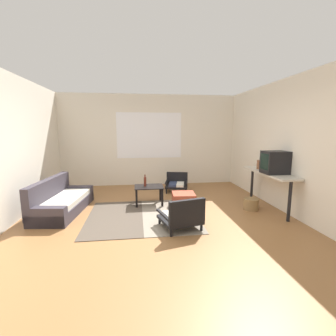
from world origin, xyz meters
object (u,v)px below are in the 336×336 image
object	(u,v)px
coffee_table	(149,190)
armchair_striped_foreground	(182,216)
ottoman_orange	(184,200)
couch	(61,202)
wicker_basket	(251,204)
crt_television	(275,162)
clay_vase	(261,164)
console_shelf	(269,176)
armchair_by_window	(177,183)
glass_bottle	(145,181)

from	to	relation	value
coffee_table	armchair_striped_foreground	xyz separation A→B (m)	(0.48, -1.45, -0.10)
ottoman_orange	armchair_striped_foreground	bearing A→B (deg)	-102.50
couch	wicker_basket	bearing A→B (deg)	-5.17
ottoman_orange	wicker_basket	size ratio (longest dim) A/B	1.54
couch	crt_television	size ratio (longest dim) A/B	3.77
armchair_striped_foreground	clay_vase	bearing A→B (deg)	30.45
armchair_striped_foreground	coffee_table	bearing A→B (deg)	108.38
coffee_table	ottoman_orange	bearing A→B (deg)	-23.97
ottoman_orange	wicker_basket	world-z (taller)	ottoman_orange
coffee_table	armchair_striped_foreground	bearing A→B (deg)	-71.62
console_shelf	clay_vase	distance (m)	0.41
console_shelf	armchair_by_window	bearing A→B (deg)	134.53
armchair_striped_foreground	ottoman_orange	world-z (taller)	armchair_striped_foreground
couch	ottoman_orange	world-z (taller)	couch
coffee_table	ottoman_orange	world-z (taller)	coffee_table
couch	crt_television	distance (m)	4.42
clay_vase	armchair_striped_foreground	bearing A→B (deg)	-149.55
ottoman_orange	coffee_table	bearing A→B (deg)	156.03
couch	armchair_striped_foreground	xyz separation A→B (m)	(2.30, -1.17, 0.02)
coffee_table	console_shelf	distance (m)	2.61
ottoman_orange	couch	bearing A→B (deg)	178.93
clay_vase	wicker_basket	world-z (taller)	clay_vase
ottoman_orange	crt_television	size ratio (longest dim) A/B	1.00
wicker_basket	clay_vase	bearing A→B (deg)	44.69
glass_bottle	wicker_basket	xyz separation A→B (m)	(2.21, -0.65, -0.41)
couch	coffee_table	xyz separation A→B (m)	(1.82, 0.28, 0.12)
coffee_table	wicker_basket	size ratio (longest dim) A/B	2.06
armchair_by_window	glass_bottle	world-z (taller)	glass_bottle
couch	wicker_basket	xyz separation A→B (m)	(3.94, -0.36, -0.10)
couch	armchair_striped_foreground	world-z (taller)	couch
armchair_by_window	armchair_striped_foreground	distance (m)	2.56
clay_vase	armchair_by_window	bearing A→B (deg)	141.29
couch	clay_vase	xyz separation A→B (m)	(4.32, 0.01, 0.70)
console_shelf	clay_vase	bearing A→B (deg)	90.00
armchair_by_window	armchair_striped_foreground	bearing A→B (deg)	-97.53
armchair_striped_foreground	armchair_by_window	bearing A→B (deg)	82.47
couch	armchair_by_window	distance (m)	2.96
clay_vase	wicker_basket	xyz separation A→B (m)	(-0.37, -0.37, -0.79)
crt_television	console_shelf	bearing A→B (deg)	89.04
armchair_by_window	glass_bottle	bearing A→B (deg)	-130.21
wicker_basket	glass_bottle	bearing A→B (deg)	163.54
ottoman_orange	console_shelf	size ratio (longest dim) A/B	0.30
couch	glass_bottle	world-z (taller)	couch
armchair_striped_foreground	crt_television	bearing A→B (deg)	17.52
coffee_table	armchair_by_window	size ratio (longest dim) A/B	0.92
clay_vase	crt_television	bearing A→B (deg)	-90.33
coffee_table	glass_bottle	size ratio (longest dim) A/B	2.41
coffee_table	wicker_basket	world-z (taller)	coffee_table
armchair_striped_foreground	glass_bottle	world-z (taller)	glass_bottle
console_shelf	crt_television	world-z (taller)	crt_television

